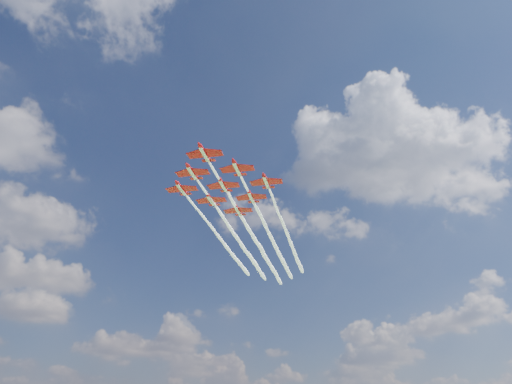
% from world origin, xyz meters
% --- Properties ---
extents(jet_lead, '(74.73, 75.43, 3.04)m').
position_xyz_m(jet_lead, '(22.00, 16.78, 74.33)').
color(jet_lead, '#BB0A10').
extents(jet_row2_port, '(74.73, 75.43, 3.04)m').
position_xyz_m(jet_row2_port, '(34.85, 19.53, 74.33)').
color(jet_row2_port, '#BB0A10').
extents(jet_row2_starb, '(74.73, 75.43, 3.04)m').
position_xyz_m(jet_row2_starb, '(24.63, 29.65, 74.33)').
color(jet_row2_starb, '#BB0A10').
extents(jet_row3_port, '(74.73, 75.43, 3.04)m').
position_xyz_m(jet_row3_port, '(47.70, 22.28, 74.33)').
color(jet_row3_port, '#BB0A10').
extents(jet_row3_centre, '(74.73, 75.43, 3.04)m').
position_xyz_m(jet_row3_centre, '(37.48, 32.41, 74.33)').
color(jet_row3_centre, '#BB0A10').
extents(jet_row3_starb, '(74.73, 75.43, 3.04)m').
position_xyz_m(jet_row3_starb, '(27.26, 42.53, 74.33)').
color(jet_row3_starb, '#BB0A10').
extents(jet_row4_port, '(74.73, 75.43, 3.04)m').
position_xyz_m(jet_row4_port, '(50.32, 35.16, 74.33)').
color(jet_row4_port, '#BB0A10').
extents(jet_row4_starb, '(74.73, 75.43, 3.04)m').
position_xyz_m(jet_row4_starb, '(40.10, 45.28, 74.33)').
color(jet_row4_starb, '#BB0A10').
extents(jet_tail, '(74.73, 75.43, 3.04)m').
position_xyz_m(jet_tail, '(52.95, 48.03, 74.33)').
color(jet_tail, '#BB0A10').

